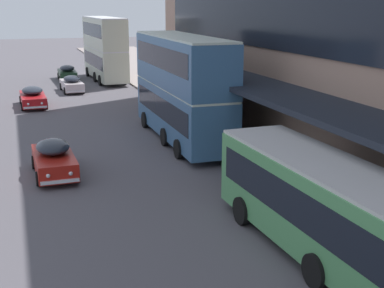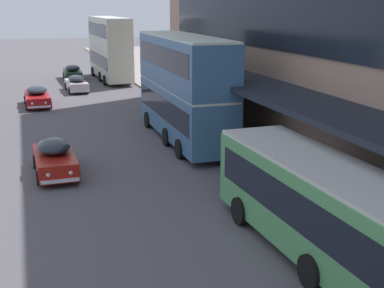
# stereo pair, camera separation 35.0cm
# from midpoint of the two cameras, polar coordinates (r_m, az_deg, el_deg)

# --- Properties ---
(transit_bus_kerbside_front) EXTENTS (2.83, 11.39, 5.95)m
(transit_bus_kerbside_front) POSITION_cam_midpoint_polar(r_m,az_deg,el_deg) (30.26, -1.45, 6.30)
(transit_bus_kerbside_front) COLOR #3A6490
(transit_bus_kerbside_front) RESTS_ON ground
(transit_bus_kerbside_rear) EXTENTS (3.07, 11.52, 3.07)m
(transit_bus_kerbside_rear) POSITION_cam_midpoint_polar(r_m,az_deg,el_deg) (16.34, 14.78, -6.97)
(transit_bus_kerbside_rear) COLOR #529C5E
(transit_bus_kerbside_rear) RESTS_ON ground
(transit_bus_kerbside_far) EXTENTS (2.94, 11.18, 6.32)m
(transit_bus_kerbside_far) POSITION_cam_midpoint_polar(r_m,az_deg,el_deg) (55.59, -9.51, 10.19)
(transit_bus_kerbside_far) COLOR beige
(transit_bus_kerbside_far) RESTS_ON ground
(sedan_second_mid) EXTENTS (1.88, 4.56, 1.48)m
(sedan_second_mid) POSITION_cam_midpoint_polar(r_m,az_deg,el_deg) (49.05, -12.90, 6.29)
(sedan_second_mid) COLOR beige
(sedan_second_mid) RESTS_ON ground
(sedan_oncoming_rear) EXTENTS (1.93, 4.50, 1.62)m
(sedan_oncoming_rear) POSITION_cam_midpoint_polar(r_m,az_deg,el_deg) (25.37, -14.91, -1.47)
(sedan_oncoming_rear) COLOR #A31B13
(sedan_oncoming_rear) RESTS_ON ground
(sedan_second_near) EXTENTS (1.97, 4.92, 1.51)m
(sedan_second_near) POSITION_cam_midpoint_polar(r_m,az_deg,el_deg) (42.78, -16.85, 4.84)
(sedan_second_near) COLOR #AD1519
(sedan_second_near) RESTS_ON ground
(sedan_trailing_near) EXTENTS (1.87, 4.53, 1.57)m
(sedan_trailing_near) POSITION_cam_midpoint_polar(r_m,az_deg,el_deg) (56.62, -13.34, 7.40)
(sedan_trailing_near) COLOR #1E3B24
(sedan_trailing_near) RESTS_ON ground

